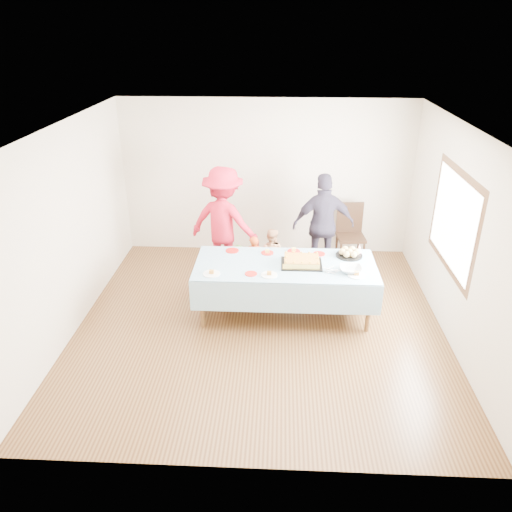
% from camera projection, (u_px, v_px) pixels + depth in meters
% --- Properties ---
extents(ground, '(5.00, 5.00, 0.00)m').
position_uv_depth(ground, '(260.00, 323.00, 6.97)').
color(ground, '#482A14').
rests_on(ground, ground).
extents(room_walls, '(5.04, 5.04, 2.72)m').
position_uv_depth(room_walls, '(265.00, 203.00, 6.21)').
color(room_walls, beige).
rests_on(room_walls, ground).
extents(party_table, '(2.50, 1.10, 0.78)m').
position_uv_depth(party_table, '(285.00, 268.00, 6.91)').
color(party_table, brown).
rests_on(party_table, ground).
extents(birthday_cake, '(0.56, 0.43, 0.10)m').
position_uv_depth(birthday_cake, '(302.00, 261.00, 6.86)').
color(birthday_cake, black).
rests_on(birthday_cake, party_table).
extents(rolls_tray, '(0.38, 0.38, 0.11)m').
position_uv_depth(rolls_tray, '(349.00, 253.00, 7.10)').
color(rolls_tray, black).
rests_on(rolls_tray, party_table).
extents(punch_bowl, '(0.30, 0.30, 0.07)m').
position_uv_depth(punch_bowl, '(351.00, 269.00, 6.66)').
color(punch_bowl, silver).
rests_on(punch_bowl, party_table).
extents(party_hat, '(0.09, 0.09, 0.15)m').
position_uv_depth(party_hat, '(359.00, 249.00, 7.17)').
color(party_hat, white).
rests_on(party_hat, party_table).
extents(fork_pile, '(0.24, 0.18, 0.07)m').
position_uv_depth(fork_pile, '(331.00, 270.00, 6.64)').
color(fork_pile, white).
rests_on(fork_pile, party_table).
extents(plate_red_far_a, '(0.19, 0.19, 0.01)m').
position_uv_depth(plate_red_far_a, '(232.00, 251.00, 7.28)').
color(plate_red_far_a, red).
rests_on(plate_red_far_a, party_table).
extents(plate_red_far_b, '(0.18, 0.18, 0.01)m').
position_uv_depth(plate_red_far_b, '(267.00, 253.00, 7.21)').
color(plate_red_far_b, red).
rests_on(plate_red_far_b, party_table).
extents(plate_red_far_c, '(0.19, 0.19, 0.01)m').
position_uv_depth(plate_red_far_c, '(294.00, 251.00, 7.26)').
color(plate_red_far_c, red).
rests_on(plate_red_far_c, party_table).
extents(plate_red_far_d, '(0.17, 0.17, 0.01)m').
position_uv_depth(plate_red_far_d, '(319.00, 254.00, 7.18)').
color(plate_red_far_d, red).
rests_on(plate_red_far_d, party_table).
extents(plate_red_near, '(0.16, 0.16, 0.01)m').
position_uv_depth(plate_red_near, '(251.00, 274.00, 6.62)').
color(plate_red_near, red).
rests_on(plate_red_near, party_table).
extents(plate_white_left, '(0.23, 0.23, 0.01)m').
position_uv_depth(plate_white_left, '(212.00, 274.00, 6.62)').
color(plate_white_left, white).
rests_on(plate_white_left, party_table).
extents(plate_white_mid, '(0.22, 0.22, 0.01)m').
position_uv_depth(plate_white_mid, '(269.00, 275.00, 6.58)').
color(plate_white_mid, white).
rests_on(plate_white_mid, party_table).
extents(plate_white_right, '(0.23, 0.23, 0.01)m').
position_uv_depth(plate_white_right, '(356.00, 275.00, 6.58)').
color(plate_white_right, white).
rests_on(plate_white_right, party_table).
extents(dining_chair, '(0.49, 0.49, 1.04)m').
position_uv_depth(dining_chair, '(350.00, 230.00, 8.53)').
color(dining_chair, black).
rests_on(dining_chair, ground).
extents(toddler_left, '(0.32, 0.23, 0.81)m').
position_uv_depth(toddler_left, '(254.00, 260.00, 7.87)').
color(toddler_left, '#CC4419').
rests_on(toddler_left, ground).
extents(toddler_mid, '(0.42, 0.32, 0.77)m').
position_uv_depth(toddler_mid, '(238.00, 269.00, 7.63)').
color(toddler_mid, '#407828').
rests_on(toddler_mid, ground).
extents(toddler_right, '(0.49, 0.42, 0.88)m').
position_uv_depth(toddler_right, '(271.00, 255.00, 7.97)').
color(toddler_right, tan).
rests_on(toddler_right, ground).
extents(adult_left, '(1.32, 1.02, 1.81)m').
position_uv_depth(adult_left, '(224.00, 222.00, 7.97)').
color(adult_left, red).
rests_on(adult_left, ground).
extents(adult_right, '(1.03, 0.52, 1.70)m').
position_uv_depth(adult_right, '(323.00, 225.00, 8.02)').
color(adult_right, '#322C3D').
rests_on(adult_right, ground).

